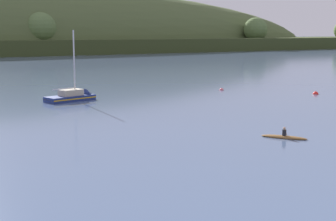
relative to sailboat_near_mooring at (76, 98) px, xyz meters
The scene contains 4 objects.
sailboat_near_mooring is the anchor object (origin of this frame).
canoe_with_paddler 30.21m from the sailboat_near_mooring, 77.12° to the right, with size 2.70×3.39×1.02m.
mooring_buoy_foreground 31.71m from the sailboat_near_mooring, 18.60° to the right, with size 0.75×0.75×0.83m.
mooring_buoy_midchannel 21.77m from the sailboat_near_mooring, ahead, with size 0.61×0.61×0.69m.
Camera 1 is at (-21.54, -5.56, 8.32)m, focal length 54.04 mm.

